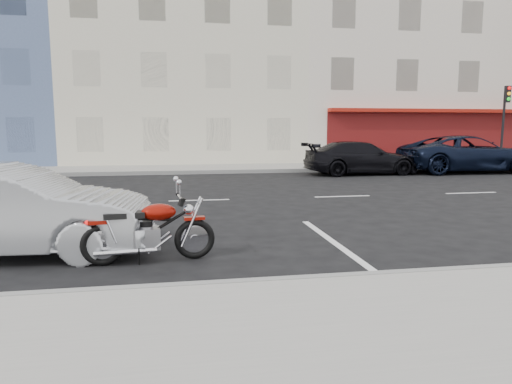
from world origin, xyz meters
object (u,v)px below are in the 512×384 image
traffic_light (505,115)px  car_far (361,158)px  fire_hydrant (472,156)px  motorcycle (196,230)px  suv_far (467,154)px  sedan_silver (8,211)px

traffic_light → car_far: traffic_light is taller
traffic_light → fire_hydrant: traffic_light is taller
motorcycle → car_far: bearing=51.4°
fire_hydrant → suv_far: (-2.16, -2.70, 0.26)m
traffic_light → fire_hydrant: size_ratio=5.28×
sedan_silver → suv_far: 18.31m
car_far → fire_hydrant: bearing=-70.3°
traffic_light → sedan_silver: bearing=-144.6°
motorcycle → suv_far: suv_far is taller
fire_hydrant → suv_far: bearing=-128.7°
suv_far → traffic_light: bearing=-53.2°
traffic_light → suv_far: 4.79m
traffic_light → suv_far: traffic_light is taller
traffic_light → car_far: (-8.57, -2.58, -1.88)m
traffic_light → motorcycle: (-15.82, -13.81, -2.13)m
sedan_silver → car_far: bearing=-39.4°
sedan_silver → suv_far: size_ratio=0.73×
fire_hydrant → sedan_silver: (-17.06, -13.34, 0.16)m
fire_hydrant → car_far: bearing=-158.8°
fire_hydrant → car_far: car_far is taller
sedan_silver → suv_far: (14.90, 10.64, 0.11)m
fire_hydrant → motorcycle: motorcycle is taller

